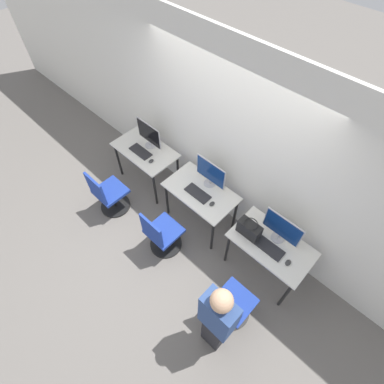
% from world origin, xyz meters
% --- Properties ---
extents(ground_plane, '(20.00, 20.00, 0.00)m').
position_xyz_m(ground_plane, '(0.00, 0.00, 0.00)').
color(ground_plane, slate).
extents(wall_back, '(12.00, 0.05, 2.80)m').
position_xyz_m(wall_back, '(0.00, 0.74, 1.40)').
color(wall_back, silver).
rests_on(wall_back, ground_plane).
extents(desk_left, '(1.03, 0.61, 0.75)m').
position_xyz_m(desk_left, '(-1.21, 0.31, 0.66)').
color(desk_left, silver).
rests_on(desk_left, ground_plane).
extents(monitor_left, '(0.50, 0.17, 0.43)m').
position_xyz_m(monitor_left, '(-1.21, 0.43, 0.98)').
color(monitor_left, '#B2B2B7').
rests_on(monitor_left, desk_left).
extents(keyboard_left, '(0.38, 0.17, 0.02)m').
position_xyz_m(keyboard_left, '(-1.21, 0.22, 0.76)').
color(keyboard_left, '#262628').
rests_on(keyboard_left, desk_left).
extents(mouse_left, '(0.06, 0.09, 0.03)m').
position_xyz_m(mouse_left, '(-0.93, 0.20, 0.77)').
color(mouse_left, '#333333').
rests_on(mouse_left, desk_left).
extents(office_chair_left, '(0.48, 0.48, 0.87)m').
position_xyz_m(office_chair_left, '(-1.19, -0.52, 0.35)').
color(office_chair_left, black).
rests_on(office_chair_left, ground_plane).
extents(desk_center, '(1.03, 0.61, 0.75)m').
position_xyz_m(desk_center, '(0.00, 0.31, 0.66)').
color(desk_center, silver).
rests_on(desk_center, ground_plane).
extents(monitor_center, '(0.50, 0.17, 0.43)m').
position_xyz_m(monitor_center, '(0.00, 0.49, 0.98)').
color(monitor_center, '#B2B2B7').
rests_on(monitor_center, desk_center).
extents(keyboard_center, '(0.38, 0.17, 0.02)m').
position_xyz_m(keyboard_center, '(0.00, 0.24, 0.76)').
color(keyboard_center, '#262628').
rests_on(keyboard_center, desk_center).
extents(mouse_center, '(0.06, 0.09, 0.03)m').
position_xyz_m(mouse_center, '(0.27, 0.24, 0.77)').
color(mouse_center, '#333333').
rests_on(mouse_center, desk_center).
extents(office_chair_center, '(0.48, 0.48, 0.87)m').
position_xyz_m(office_chair_center, '(-0.07, -0.43, 0.35)').
color(office_chair_center, black).
rests_on(office_chair_center, ground_plane).
extents(desk_right, '(1.03, 0.61, 0.75)m').
position_xyz_m(desk_right, '(1.21, 0.31, 0.66)').
color(desk_right, silver).
rests_on(desk_right, ground_plane).
extents(monitor_right, '(0.50, 0.17, 0.43)m').
position_xyz_m(monitor_right, '(1.21, 0.43, 0.98)').
color(monitor_right, '#B2B2B7').
rests_on(monitor_right, desk_right).
extents(keyboard_right, '(0.38, 0.17, 0.02)m').
position_xyz_m(keyboard_right, '(1.21, 0.23, 0.76)').
color(keyboard_right, '#262628').
rests_on(keyboard_right, desk_right).
extents(mouse_right, '(0.06, 0.09, 0.03)m').
position_xyz_m(mouse_right, '(1.49, 0.22, 0.77)').
color(mouse_right, '#333333').
rests_on(mouse_right, desk_right).
extents(office_chair_right, '(0.48, 0.48, 0.87)m').
position_xyz_m(office_chair_right, '(1.27, -0.51, 0.35)').
color(office_chair_right, black).
rests_on(office_chair_right, ground_plane).
extents(person_right, '(0.36, 0.21, 1.61)m').
position_xyz_m(person_right, '(1.31, -0.88, 0.88)').
color(person_right, '#232328').
rests_on(person_right, ground_plane).
extents(handbag, '(0.30, 0.18, 0.25)m').
position_xyz_m(handbag, '(0.90, 0.21, 0.87)').
color(handbag, black).
rests_on(handbag, desk_right).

